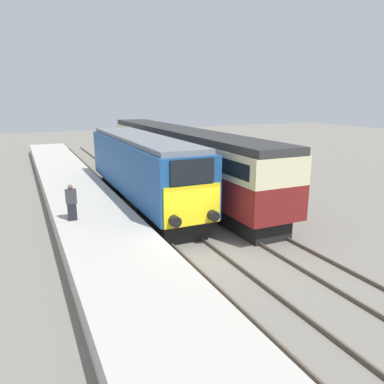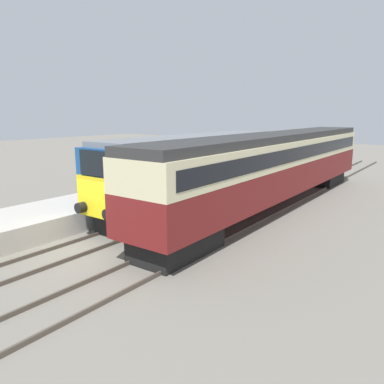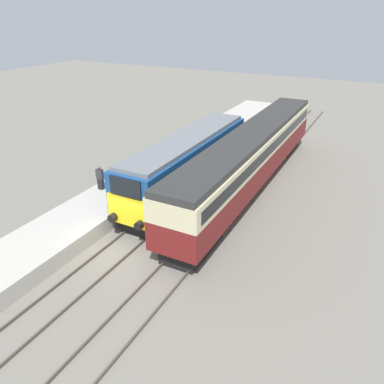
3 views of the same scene
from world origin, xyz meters
name	(u,v)px [view 3 (image 3 of 3)]	position (x,y,z in m)	size (l,w,h in m)	color
ground_plane	(119,250)	(0.00, 0.00, 0.00)	(120.00, 120.00, 0.00)	slate
platform_left	(150,176)	(-3.30, 8.00, 0.46)	(3.50, 50.00, 0.93)	#B7B2A8
rails_near_track	(168,208)	(0.00, 5.00, 0.07)	(1.51, 60.00, 0.14)	#4C4238
rails_far_track	(217,221)	(3.40, 5.00, 0.07)	(1.50, 60.00, 0.14)	#4C4238
locomotive	(188,163)	(0.00, 7.64, 2.23)	(2.70, 13.77, 4.01)	black
passenger_carriage	(252,153)	(3.40, 10.57, 2.50)	(2.75, 22.00, 4.10)	black
person_on_platform	(100,178)	(-4.32, 3.94, 1.70)	(0.44, 0.26, 1.57)	black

